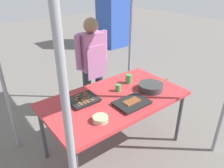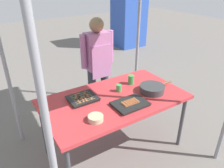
{
  "view_description": "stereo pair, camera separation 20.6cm",
  "coord_description": "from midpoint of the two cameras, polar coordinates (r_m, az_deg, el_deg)",
  "views": [
    {
      "loc": [
        -1.32,
        -1.64,
        2.01
      ],
      "look_at": [
        0.0,
        0.05,
        0.9
      ],
      "focal_mm": 34.89,
      "sensor_mm": 36.0,
      "label": 1
    },
    {
      "loc": [
        -1.15,
        -1.76,
        2.01
      ],
      "look_at": [
        0.0,
        0.05,
        0.9
      ],
      "focal_mm": 34.89,
      "sensor_mm": 36.0,
      "label": 2
    }
  ],
  "objects": [
    {
      "name": "drink_cup_near_edge",
      "position": [
        2.74,
        2.2,
        1.3
      ],
      "size": [
        0.08,
        0.08,
        0.12
      ],
      "primitive_type": "cylinder",
      "color": "#3F994C",
      "rests_on": "stall_table"
    },
    {
      "name": "cooking_wok",
      "position": [
        2.6,
        7.88,
        -0.74
      ],
      "size": [
        0.45,
        0.29,
        0.08
      ],
      "color": "#38383A",
      "rests_on": "stall_table"
    },
    {
      "name": "tray_meat_skewers",
      "position": [
        2.4,
        -10.0,
        -4.19
      ],
      "size": [
        0.31,
        0.26,
        0.04
      ],
      "color": "black",
      "rests_on": "stall_table"
    },
    {
      "name": "drink_cup_by_wok",
      "position": [
        2.56,
        -0.73,
        -1.05
      ],
      "size": [
        0.06,
        0.06,
        0.08
      ],
      "primitive_type": "cylinder",
      "color": "#3F994C",
      "rests_on": "stall_table"
    },
    {
      "name": "vendor_woman",
      "position": [
        3.16,
        -7.01,
        5.9
      ],
      "size": [
        0.52,
        0.22,
        1.48
      ],
      "rotation": [
        0.0,
        0.0,
        3.14
      ],
      "color": "#333842",
      "rests_on": "ground"
    },
    {
      "name": "tray_grilled_sausages",
      "position": [
        2.32,
        2.67,
        -5.01
      ],
      "size": [
        0.36,
        0.26,
        0.05
      ],
      "color": "black",
      "rests_on": "stall_table"
    },
    {
      "name": "condiment_bowl",
      "position": [
        2.08,
        -5.95,
        -9.17
      ],
      "size": [
        0.15,
        0.15,
        0.05
      ],
      "primitive_type": "cylinder",
      "color": "#BFB28C",
      "rests_on": "stall_table"
    },
    {
      "name": "stall_table",
      "position": [
        2.48,
        -1.68,
        -4.64
      ],
      "size": [
        1.6,
        0.9,
        0.75
      ],
      "color": "#C63338",
      "rests_on": "ground"
    },
    {
      "name": "neighbor_stall_left",
      "position": [
        6.62,
        -0.34,
        18.78
      ],
      "size": [
        0.8,
        0.79,
        2.05
      ],
      "color": "#2D51B2",
      "rests_on": "ground"
    },
    {
      "name": "ground_plane",
      "position": [
        2.91,
        -1.49,
        -16.4
      ],
      "size": [
        18.0,
        18.0,
        0.0
      ],
      "primitive_type": "plane",
      "color": "#66605B"
    }
  ]
}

